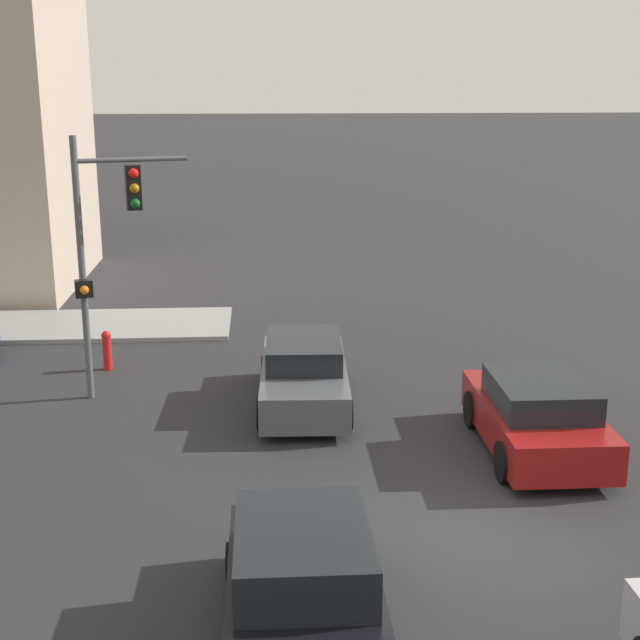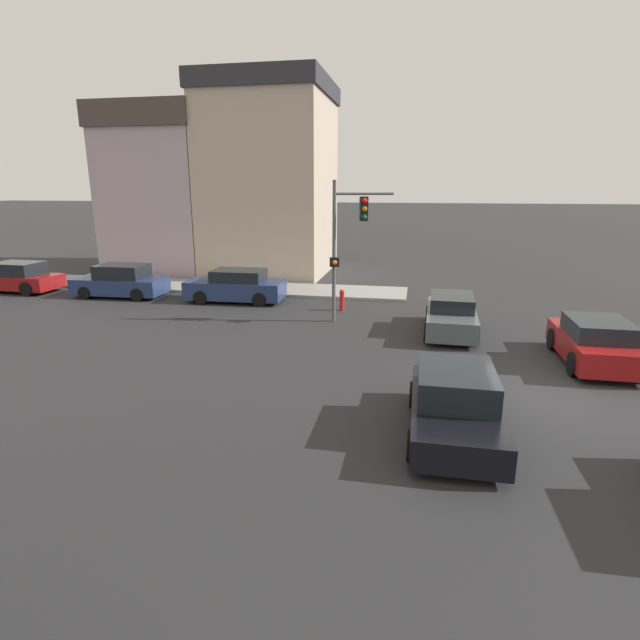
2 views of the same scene
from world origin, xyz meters
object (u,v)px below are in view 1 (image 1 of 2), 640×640
(traffic_signal, at_px, (107,232))
(crossing_car_3, at_px, (304,374))
(fire_hydrant, at_px, (107,349))
(crossing_car_1, at_px, (537,416))
(crossing_car_2, at_px, (304,591))

(traffic_signal, bearing_deg, crossing_car_3, 64.31)
(fire_hydrant, bearing_deg, traffic_signal, -165.14)
(crossing_car_1, xyz_separation_m, crossing_car_3, (2.62, 4.03, -0.02))
(traffic_signal, xyz_separation_m, fire_hydrant, (1.77, 0.47, -3.01))
(crossing_car_3, bearing_deg, crossing_car_2, -0.67)
(traffic_signal, relative_size, crossing_car_3, 1.29)
(crossing_car_2, relative_size, fire_hydrant, 4.40)
(traffic_signal, xyz_separation_m, crossing_car_1, (-3.43, -7.95, -2.83))
(crossing_car_2, distance_m, crossing_car_3, 7.91)
(crossing_car_2, bearing_deg, fire_hydrant, -158.95)
(crossing_car_1, distance_m, crossing_car_2, 6.87)
(traffic_signal, bearing_deg, crossing_car_2, 8.05)
(crossing_car_1, height_order, fire_hydrant, crossing_car_1)
(crossing_car_3, bearing_deg, fire_hydrant, -118.26)
(crossing_car_3, relative_size, fire_hydrant, 4.54)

